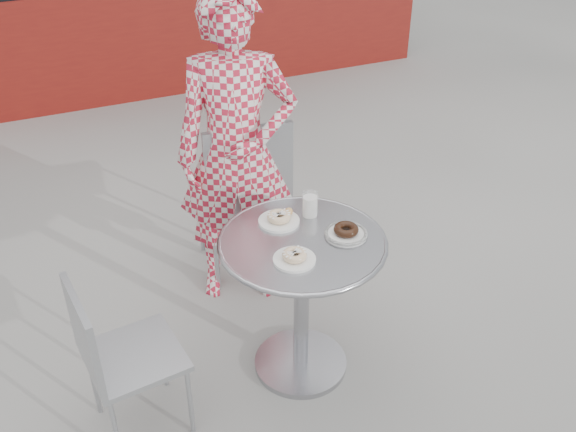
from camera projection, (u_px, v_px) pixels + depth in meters
name	position (u px, v px, depth m)	size (l,w,h in m)	color
ground	(290.00, 360.00, 3.18)	(60.00, 60.00, 0.00)	#A4A29C
bistro_table	(302.00, 274.00, 2.85)	(0.74, 0.74, 0.75)	#B1B1B6
chair_far	(242.00, 221.00, 3.69)	(0.50, 0.51, 0.98)	#A3A6AA
chair_left	(137.00, 384.00, 2.73)	(0.42, 0.41, 0.79)	#A3A6AA
seated_person	(237.00, 154.00, 3.22)	(0.61, 0.40, 1.68)	#B31B32
plate_far	(280.00, 218.00, 2.86)	(0.18, 0.18, 0.05)	white
plate_near	(294.00, 257.00, 2.62)	(0.18, 0.18, 0.05)	white
plate_checker	(346.00, 232.00, 2.77)	(0.19, 0.19, 0.05)	white
milk_cup	(310.00, 205.00, 2.89)	(0.07, 0.07, 0.12)	white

